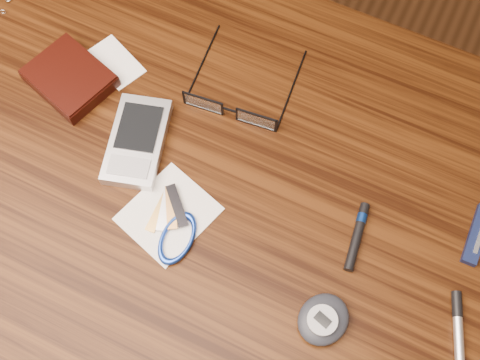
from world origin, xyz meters
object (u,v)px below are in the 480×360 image
Objects in this scene: eyeglasses at (232,107)px; pocket_knife at (477,235)px; pda_phone at (137,141)px; notepad_keys at (173,226)px; wallet_and_card at (71,78)px; silver_pen at (459,343)px; pedometer at (323,319)px; desk at (198,216)px.

eyeglasses is 1.86× the size of pocket_knife.
pda_phone is at bearing -170.88° from pocket_knife.
pocket_knife reaches higher than notepad_keys.
notepad_keys is (0.22, -0.12, -0.01)m from wallet_and_card.
pedometer is at bearing -163.65° from silver_pen.
wallet_and_card is at bearing 162.75° from desk.
wallet_and_card is 1.07× the size of pda_phone.
desk is 0.26m from wallet_and_card.
eyeglasses reaches higher than pda_phone.
eyeglasses reaches higher than silver_pen.
pocket_knife is (0.43, 0.07, -0.00)m from pda_phone.
pda_phone is 0.46m from silver_pen.
silver_pen is (0.15, 0.04, -0.01)m from pedometer.
notepad_keys is at bearing 172.58° from pedometer.
wallet_and_card is at bearing 150.83° from notepad_keys.
eyeglasses is 1.93× the size of pedometer.
notepad_keys is at bearing -87.53° from desk.
wallet_and_card is 0.46m from pedometer.
pda_phone is 1.04× the size of silver_pen.
pda_phone is 0.12m from notepad_keys.
pocket_knife is at bearing 9.12° from pda_phone.
pocket_knife is 0.60× the size of silver_pen.
eyeglasses is at bearing 136.56° from pedometer.
wallet_and_card reaches higher than pocket_knife.
wallet_and_card is at bearing 160.92° from pda_phone.
pda_phone is at bearing 172.00° from silver_pen.
silver_pen is (0.45, -0.06, -0.00)m from pda_phone.
pocket_knife is at bearing 53.77° from pedometer.
desk is 0.37m from pocket_knife.
silver_pen is (0.36, -0.04, 0.11)m from desk.
pda_phone is at bearing -19.08° from wallet_and_card.
desk is 7.45× the size of silver_pen.
desk is at bearing -17.25° from wallet_and_card.
pocket_knife is at bearing 98.12° from silver_pen.
pedometer is 0.22m from pocket_knife.
pda_phone reaches higher than desk.
eyeglasses is 0.13m from pda_phone.
notepad_keys is 1.59× the size of pocket_knife.
wallet_and_card is 1.17× the size of notepad_keys.
silver_pen is at bearing -8.00° from pda_phone.
pda_phone is at bearing 160.57° from pedometer.
desk is 6.74× the size of eyeglasses.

